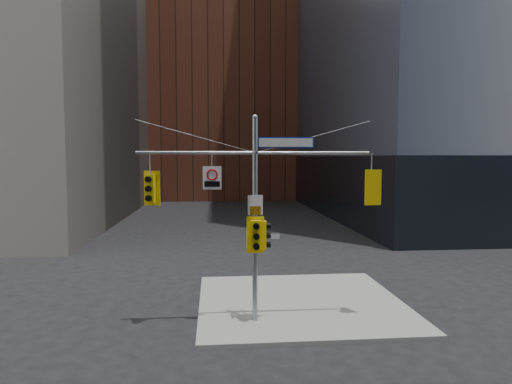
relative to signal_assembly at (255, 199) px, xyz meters
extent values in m
plane|color=black|center=(0.00, -1.99, -4.42)|extent=(160.00, 160.00, 0.00)
cube|color=gray|center=(2.00, 2.01, -4.34)|extent=(8.00, 8.00, 0.15)
cube|color=black|center=(28.00, 30.01, -1.42)|extent=(36.40, 36.40, 6.00)
cube|color=brown|center=(0.00, 56.01, 9.58)|extent=(26.00, 20.00, 28.00)
cylinder|color=gray|center=(0.00, 0.01, -0.82)|extent=(0.18, 0.18, 7.20)
sphere|color=gray|center=(0.00, 0.01, 2.78)|extent=(0.20, 0.20, 0.20)
cylinder|color=gray|center=(-2.00, 0.01, 1.58)|extent=(4.00, 0.11, 0.11)
cylinder|color=gray|center=(2.00, 0.01, 1.58)|extent=(4.00, 0.11, 0.11)
cylinder|color=gray|center=(0.00, -0.34, 1.58)|extent=(0.10, 0.70, 0.10)
cylinder|color=gray|center=(-2.00, 0.01, 2.13)|extent=(4.00, 0.02, 1.12)
cylinder|color=gray|center=(2.00, 0.01, 2.13)|extent=(4.00, 0.02, 1.12)
cube|color=yellow|center=(-3.54, 0.01, 0.38)|extent=(0.35, 0.28, 0.95)
cube|color=yellow|center=(-3.50, 0.17, 0.38)|extent=(0.55, 0.17, 1.18)
cylinder|color=black|center=(-3.58, -0.17, 0.70)|extent=(0.23, 0.19, 0.20)
cylinder|color=black|center=(-3.56, -0.10, 0.70)|extent=(0.17, 0.06, 0.17)
cylinder|color=black|center=(-3.58, -0.17, 0.38)|extent=(0.23, 0.19, 0.20)
cylinder|color=black|center=(-3.56, -0.10, 0.38)|extent=(0.17, 0.06, 0.17)
cylinder|color=black|center=(-3.58, -0.17, 0.07)|extent=(0.23, 0.19, 0.20)
cylinder|color=#0CE559|center=(-3.56, -0.10, 0.07)|extent=(0.17, 0.06, 0.17)
cube|color=yellow|center=(4.10, 0.01, 0.38)|extent=(0.34, 0.24, 1.00)
cube|color=yellow|center=(4.11, -0.16, 0.38)|extent=(0.59, 0.07, 1.24)
cylinder|color=black|center=(4.09, 0.20, 0.72)|extent=(0.22, 0.16, 0.21)
cylinder|color=black|center=(4.10, 0.12, 0.72)|extent=(0.18, 0.03, 0.18)
cylinder|color=black|center=(4.09, 0.20, 0.38)|extent=(0.22, 0.16, 0.21)
cylinder|color=black|center=(4.10, 0.12, 0.38)|extent=(0.18, 0.03, 0.18)
cylinder|color=black|center=(4.09, 0.20, 0.05)|extent=(0.22, 0.16, 0.21)
cylinder|color=black|center=(4.10, 0.12, 0.05)|extent=(0.18, 0.03, 0.18)
cube|color=yellow|center=(0.28, 0.01, -1.27)|extent=(0.26, 0.34, 0.99)
cylinder|color=black|center=(0.47, -0.01, -0.94)|extent=(0.17, 0.22, 0.21)
cylinder|color=black|center=(0.39, 0.00, -0.94)|extent=(0.04, 0.18, 0.18)
cylinder|color=black|center=(0.47, -0.01, -1.27)|extent=(0.17, 0.22, 0.21)
cylinder|color=black|center=(0.39, 0.00, -1.27)|extent=(0.04, 0.18, 0.18)
cylinder|color=black|center=(0.47, -0.01, -1.60)|extent=(0.17, 0.22, 0.21)
cylinder|color=black|center=(0.39, 0.00, -1.60)|extent=(0.04, 0.18, 0.18)
cube|color=yellow|center=(0.00, -0.27, -1.22)|extent=(0.33, 0.24, 1.03)
cube|color=yellow|center=(0.00, -0.10, -1.22)|extent=(0.61, 0.04, 1.27)
cylinder|color=black|center=(0.00, -0.47, -0.88)|extent=(0.22, 0.16, 0.21)
cylinder|color=black|center=(0.00, -0.39, -0.88)|extent=(0.19, 0.02, 0.19)
cylinder|color=black|center=(0.00, -0.47, -1.22)|extent=(0.22, 0.16, 0.21)
cylinder|color=black|center=(0.00, -0.39, -1.22)|extent=(0.19, 0.02, 0.19)
cylinder|color=black|center=(0.00, -0.47, -1.57)|extent=(0.22, 0.16, 0.21)
cylinder|color=black|center=(0.00, -0.39, -1.57)|extent=(0.19, 0.02, 0.19)
cube|color=navy|center=(1.06, 0.01, 1.93)|extent=(1.97, 0.13, 0.38)
cube|color=silver|center=(1.06, -0.02, 1.93)|extent=(1.85, 0.09, 0.29)
cube|color=silver|center=(-1.47, -0.01, 0.73)|extent=(0.63, 0.11, 0.79)
torus|color=#B20A0A|center=(-1.47, -0.03, 0.84)|extent=(0.39, 0.10, 0.39)
cube|color=black|center=(-1.47, -0.03, 0.52)|extent=(0.52, 0.08, 0.19)
cube|color=silver|center=(0.00, -0.11, -0.20)|extent=(0.52, 0.09, 0.68)
cube|color=#D88C00|center=(0.00, -0.13, -0.39)|extent=(0.38, 0.05, 0.30)
cube|color=silver|center=(0.45, 0.01, -1.32)|extent=(0.82, 0.11, 0.16)
cube|color=#145926|center=(0.00, 0.46, -1.63)|extent=(0.11, 0.77, 0.15)
camera|label=1|loc=(-1.41, -15.53, 1.39)|focal=32.00mm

